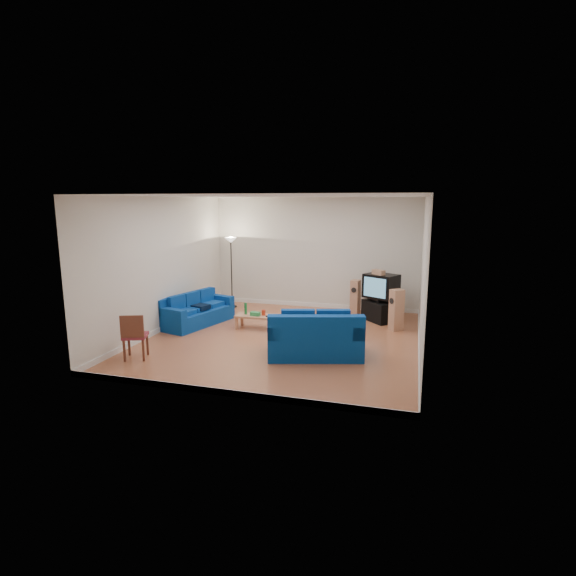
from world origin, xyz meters
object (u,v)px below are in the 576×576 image
(sofa_loveseat, at_px, (315,339))
(coffee_table, at_px, (256,317))
(sofa_three_seat, at_px, (195,313))
(tv_stand, at_px, (378,311))
(television, at_px, (381,286))

(sofa_loveseat, bearing_deg, coffee_table, 123.99)
(sofa_three_seat, xyz_separation_m, tv_stand, (4.47, 1.57, -0.02))
(sofa_three_seat, bearing_deg, television, 124.88)
(sofa_three_seat, bearing_deg, coffee_table, 105.83)
(television, bearing_deg, sofa_loveseat, -80.37)
(sofa_loveseat, xyz_separation_m, tv_stand, (1.01, 3.12, -0.09))
(coffee_table, xyz_separation_m, television, (2.89, 1.59, 0.64))
(sofa_three_seat, height_order, sofa_loveseat, sofa_loveseat)
(tv_stand, bearing_deg, sofa_three_seat, -112.38)
(sofa_three_seat, xyz_separation_m, television, (4.51, 1.60, 0.64))
(television, bearing_deg, sofa_three_seat, -132.45)
(sofa_three_seat, distance_m, sofa_loveseat, 3.80)
(tv_stand, height_order, television, television)
(tv_stand, distance_m, television, 0.67)
(coffee_table, distance_m, tv_stand, 3.24)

